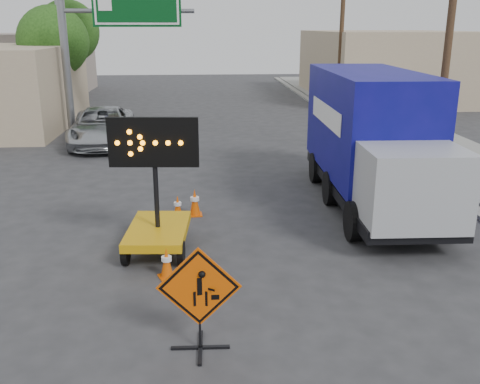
{
  "coord_description": "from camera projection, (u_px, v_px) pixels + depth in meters",
  "views": [
    {
      "loc": [
        -0.36,
        -7.97,
        4.96
      ],
      "look_at": [
        0.44,
        2.62,
        1.65
      ],
      "focal_mm": 40.0,
      "sensor_mm": 36.0,
      "label": 1
    }
  ],
  "objects": [
    {
      "name": "building_right_far",
      "position": [
        387.0,
        65.0,
        37.9
      ],
      "size": [
        10.0,
        14.0,
        4.6
      ],
      "primitive_type": "cube",
      "color": "tan",
      "rests_on": "ground"
    },
    {
      "name": "cone_b",
      "position": [
        178.0,
        207.0,
        14.33
      ],
      "size": [
        0.33,
        0.33,
        0.63
      ],
      "rotation": [
        0.0,
        0.0,
        0.03
      ],
      "color": "#DC4E04",
      "rests_on": "ground"
    },
    {
      "name": "cone_a",
      "position": [
        167.0,
        263.0,
        10.92
      ],
      "size": [
        0.43,
        0.43,
        0.65
      ],
      "rotation": [
        0.0,
        0.0,
        0.36
      ],
      "color": "#DC4E04",
      "rests_on": "ground"
    },
    {
      "name": "sidewalk_right",
      "position": [
        420.0,
        139.0,
        24.03
      ],
      "size": [
        4.0,
        60.0,
        0.15
      ],
      "primitive_type": "cube",
      "color": "gray",
      "rests_on": "ground"
    },
    {
      "name": "ground",
      "position": [
        226.0,
        330.0,
        9.09
      ],
      "size": [
        100.0,
        100.0,
        0.0
      ],
      "primitive_type": "plane",
      "color": "#2D2D30",
      "rests_on": "ground"
    },
    {
      "name": "utility_pole_near",
      "position": [
        449.0,
        34.0,
        17.79
      ],
      "size": [
        1.8,
        0.26,
        9.0
      ],
      "color": "#4A301F",
      "rests_on": "ground"
    },
    {
      "name": "utility_pole_far",
      "position": [
        342.0,
        31.0,
        31.12
      ],
      "size": [
        1.8,
        0.26,
        9.0
      ],
      "color": "#4A301F",
      "rests_on": "ground"
    },
    {
      "name": "construction_sign",
      "position": [
        199.0,
        297.0,
        8.3
      ],
      "size": [
        1.33,
        0.94,
        1.76
      ],
      "rotation": [
        0.0,
        0.0,
        -0.03
      ],
      "color": "black",
      "rests_on": "ground"
    },
    {
      "name": "arrow_board",
      "position": [
        158.0,
        222.0,
        12.12
      ],
      "size": [
        1.96,
        2.27,
        3.1
      ],
      "rotation": [
        0.0,
        0.0,
        -0.08
      ],
      "color": "#CA930B",
      "rests_on": "ground"
    },
    {
      "name": "pickup_truck",
      "position": [
        103.0,
        126.0,
        23.14
      ],
      "size": [
        3.13,
        5.88,
        1.57
      ],
      "primitive_type": "imported",
      "rotation": [
        0.0,
        0.0,
        0.1
      ],
      "color": "#AFB2B7",
      "rests_on": "ground"
    },
    {
      "name": "highway_gantry",
      "position": [
        108.0,
        23.0,
        24.35
      ],
      "size": [
        6.18,
        0.38,
        6.9
      ],
      "color": "slate",
      "rests_on": "ground"
    },
    {
      "name": "storefront_left_far",
      "position": [
        2.0,
        64.0,
        39.72
      ],
      "size": [
        12.0,
        10.0,
        4.4
      ],
      "primitive_type": "cube",
      "color": "gray",
      "rests_on": "ground"
    },
    {
      "name": "cone_c",
      "position": [
        195.0,
        202.0,
        14.51
      ],
      "size": [
        0.4,
        0.4,
        0.74
      ],
      "rotation": [
        0.0,
        0.0,
        0.07
      ],
      "color": "#DC4E04",
      "rests_on": "ground"
    },
    {
      "name": "curb_right",
      "position": [
        370.0,
        140.0,
        23.87
      ],
      "size": [
        0.4,
        60.0,
        0.12
      ],
      "primitive_type": "cube",
      "color": "gray",
      "rests_on": "ground"
    },
    {
      "name": "tree_left_near",
      "position": [
        53.0,
        41.0,
        28.22
      ],
      "size": [
        3.71,
        3.71,
        6.03
      ],
      "color": "#4A301F",
      "rests_on": "ground"
    },
    {
      "name": "tree_left_far",
      "position": [
        68.0,
        31.0,
        35.63
      ],
      "size": [
        4.1,
        4.1,
        6.66
      ],
      "color": "#4A301F",
      "rests_on": "ground"
    },
    {
      "name": "box_truck",
      "position": [
        372.0,
        147.0,
        15.04
      ],
      "size": [
        2.71,
        7.94,
        3.74
      ],
      "rotation": [
        0.0,
        0.0,
        -0.03
      ],
      "color": "black",
      "rests_on": "ground"
    }
  ]
}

